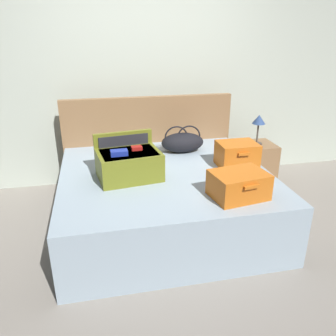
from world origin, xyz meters
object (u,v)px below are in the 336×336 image
object	(u,v)px
hard_case_small	(237,154)
hard_case_large	(129,162)
hard_case_medium	(239,185)
duffel_bag	(182,142)
nightstand	(254,165)
table_lamp	(259,122)
pillow_near_headboard	(123,151)
bed	(165,199)

from	to	relation	value
hard_case_small	hard_case_large	bearing A→B (deg)	-176.44
hard_case_large	hard_case_medium	size ratio (longest dim) A/B	1.27
duffel_bag	nightstand	bearing A→B (deg)	8.28
duffel_bag	hard_case_small	bearing A→B (deg)	-50.29
hard_case_large	table_lamp	xyz separation A→B (m)	(1.59, 0.71, 0.10)
hard_case_medium	hard_case_small	xyz separation A→B (m)	(0.25, 0.63, 0.01)
duffel_bag	hard_case_large	bearing A→B (deg)	-138.66
hard_case_large	table_lamp	size ratio (longest dim) A/B	1.69
hard_case_small	pillow_near_headboard	world-z (taller)	hard_case_small
hard_case_medium	nightstand	xyz separation A→B (m)	(0.78, 1.27, -0.40)
bed	hard_case_medium	distance (m)	0.87
hard_case_large	table_lamp	bearing A→B (deg)	16.01
hard_case_small	pillow_near_headboard	size ratio (longest dim) A/B	0.88
hard_case_large	pillow_near_headboard	size ratio (longest dim) A/B	1.41
hard_case_large	duffel_bag	distance (m)	0.86
nightstand	hard_case_large	bearing A→B (deg)	-156.12
hard_case_medium	nightstand	size ratio (longest dim) A/B	0.88
hard_case_small	nightstand	bearing A→B (deg)	50.88
hard_case_small	duffel_bag	bearing A→B (deg)	129.96
bed	hard_case_small	xyz separation A→B (m)	(0.72, 0.02, 0.40)
bed	table_lamp	xyz separation A→B (m)	(1.25, 0.66, 0.53)
table_lamp	duffel_bag	bearing A→B (deg)	-171.72
hard_case_small	duffel_bag	distance (m)	0.66
hard_case_large	duffel_bag	world-z (taller)	hard_case_large
bed	nightstand	world-z (taller)	bed
table_lamp	hard_case_large	bearing A→B (deg)	-156.12
pillow_near_headboard	nightstand	xyz separation A→B (m)	(1.60, 0.23, -0.38)
bed	pillow_near_headboard	distance (m)	0.67
hard_case_large	nightstand	bearing A→B (deg)	16.01
nightstand	table_lamp	size ratio (longest dim) A/B	1.52
bed	table_lamp	bearing A→B (deg)	27.88
pillow_near_headboard	nightstand	size ratio (longest dim) A/B	0.79
nightstand	duffel_bag	bearing A→B (deg)	-171.72
hard_case_medium	pillow_near_headboard	xyz separation A→B (m)	(-0.82, 1.05, -0.02)
hard_case_small	duffel_bag	size ratio (longest dim) A/B	0.79
pillow_near_headboard	table_lamp	xyz separation A→B (m)	(1.60, 0.23, 0.16)
bed	hard_case_large	xyz separation A→B (m)	(-0.34, -0.04, 0.43)
hard_case_small	nightstand	world-z (taller)	hard_case_small
nightstand	table_lamp	distance (m)	0.54
hard_case_large	hard_case_medium	bearing A→B (deg)	-42.65
duffel_bag	pillow_near_headboard	distance (m)	0.66
bed	hard_case_large	size ratio (longest dim) A/B	3.24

